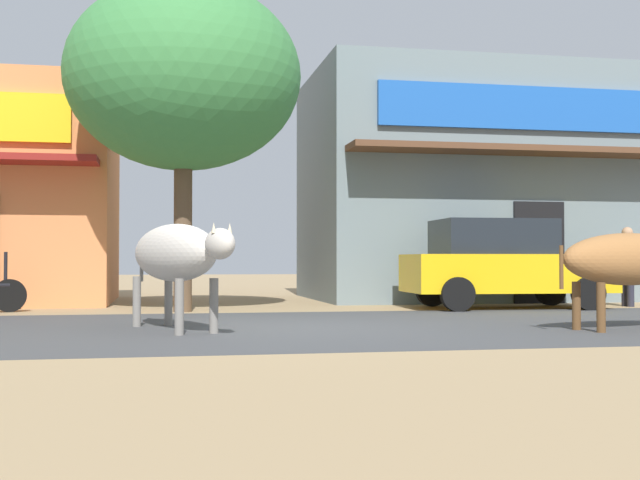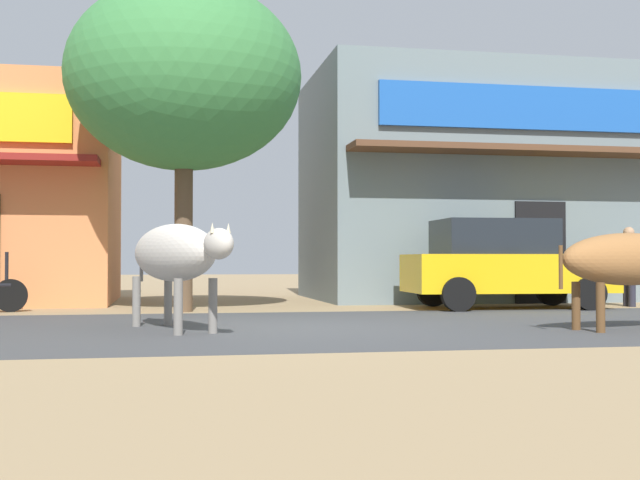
{
  "view_description": "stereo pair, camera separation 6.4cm",
  "coord_description": "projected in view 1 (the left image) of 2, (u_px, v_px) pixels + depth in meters",
  "views": [
    {
      "loc": [
        -1.53,
        -10.91,
        0.9
      ],
      "look_at": [
        0.87,
        1.44,
        1.2
      ],
      "focal_mm": 46.46,
      "sensor_mm": 36.0,
      "label": 1
    },
    {
      "loc": [
        -1.47,
        -10.92,
        0.9
      ],
      "look_at": [
        0.87,
        1.44,
        1.2
      ],
      "focal_mm": 46.46,
      "sensor_mm": 36.0,
      "label": 2
    }
  ],
  "objects": [
    {
      "name": "pedestrian_by_shop",
      "position": [
        628.0,
        260.0,
        15.93
      ],
      "size": [
        0.45,
        0.61,
        1.53
      ],
      "color": "#262633",
      "rests_on": "ground"
    },
    {
      "name": "storefront_right_club",
      "position": [
        487.0,
        188.0,
        19.42
      ],
      "size": [
        8.27,
        5.72,
        5.16
      ],
      "color": "slate",
      "rests_on": "ground"
    },
    {
      "name": "ground",
      "position": [
        277.0,
        327.0,
        10.98
      ],
      "size": [
        80.0,
        80.0,
        0.0
      ],
      "primitive_type": "plane",
      "color": "#A1865E"
    },
    {
      "name": "asphalt_road",
      "position": [
        277.0,
        327.0,
        10.98
      ],
      "size": [
        72.0,
        6.2,
        0.0
      ],
      "primitive_type": "cube",
      "color": "#414244",
      "rests_on": "ground"
    },
    {
      "name": "cow_near_brown",
      "position": [
        176.0,
        254.0,
        10.53
      ],
      "size": [
        1.43,
        2.8,
        1.36
      ],
      "color": "beige",
      "rests_on": "ground"
    },
    {
      "name": "parked_hatchback_car",
      "position": [
        502.0,
        263.0,
        15.33
      ],
      "size": [
        3.79,
        1.9,
        1.64
      ],
      "color": "yellow",
      "rests_on": "ground"
    },
    {
      "name": "roadside_tree",
      "position": [
        184.0,
        77.0,
        14.39
      ],
      "size": [
        4.09,
        4.09,
        5.73
      ],
      "color": "brown",
      "rests_on": "ground"
    },
    {
      "name": "cow_far_dark",
      "position": [
        634.0,
        260.0,
        10.74
      ],
      "size": [
        2.73,
        1.12,
        1.25
      ],
      "color": "#9D6838",
      "rests_on": "ground"
    }
  ]
}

